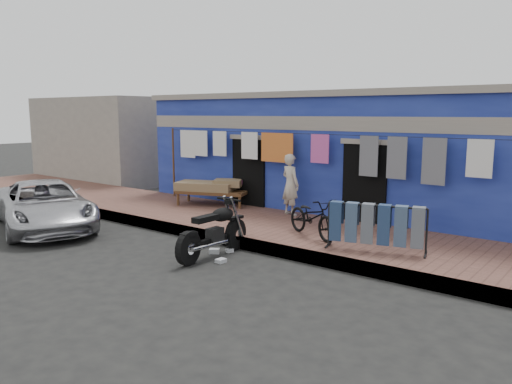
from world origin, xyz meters
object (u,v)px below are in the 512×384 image
object	(u,v)px
bicycle	(312,213)
jeans_rack	(376,227)
car	(45,204)
charpoy	(213,193)
seated_person	(290,185)
motorcycle	(213,229)

from	to	relation	value
bicycle	jeans_rack	world-z (taller)	bicycle
car	jeans_rack	bearing A→B (deg)	-51.97
charpoy	seated_person	bearing A→B (deg)	3.74
motorcycle	charpoy	distance (m)	4.32
car	charpoy	world-z (taller)	car
motorcycle	jeans_rack	distance (m)	3.12
seated_person	charpoy	size ratio (longest dim) A/B	0.69
motorcycle	charpoy	world-z (taller)	motorcycle
bicycle	motorcycle	xyz separation A→B (m)	(-1.19, -1.74, -0.21)
bicycle	seated_person	bearing A→B (deg)	69.96
bicycle	charpoy	world-z (taller)	bicycle
jeans_rack	seated_person	bearing A→B (deg)	150.89
jeans_rack	car	bearing A→B (deg)	-162.92
bicycle	charpoy	xyz separation A→B (m)	(-4.14, 1.42, -0.17)
bicycle	jeans_rack	size ratio (longest dim) A/B	0.82
seated_person	bicycle	xyz separation A→B (m)	(1.63, -1.58, -0.27)
bicycle	charpoy	distance (m)	4.38
car	motorcycle	world-z (taller)	car
jeans_rack	charpoy	bearing A→B (deg)	164.38
bicycle	jeans_rack	bearing A→B (deg)	-72.03
car	charpoy	bearing A→B (deg)	-5.66
seated_person	charpoy	distance (m)	2.55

